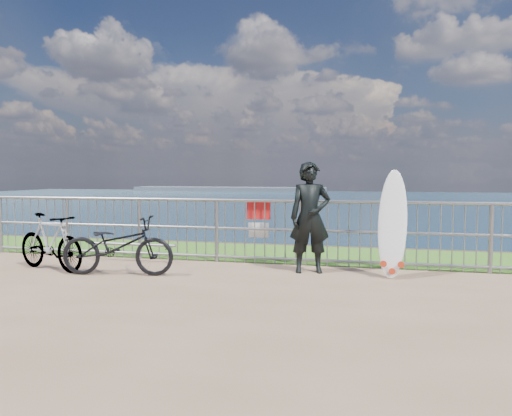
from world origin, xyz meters
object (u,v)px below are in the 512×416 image
(surfer, at_px, (310,217))
(bicycle_near, at_px, (118,246))
(bicycle_far, at_px, (50,242))
(surfboard, at_px, (392,228))

(surfer, xyz_separation_m, bicycle_near, (-2.85, -0.91, -0.42))
(bicycle_near, distance_m, bicycle_far, 1.26)
(bicycle_near, height_order, bicycle_far, bicycle_far)
(bicycle_far, bearing_deg, surfboard, -63.96)
(surfer, height_order, surfboard, surfer)
(bicycle_near, bearing_deg, surfboard, -87.88)
(surfer, relative_size, bicycle_near, 1.01)
(surfer, relative_size, surfboard, 1.07)
(surfer, bearing_deg, bicycle_near, -177.06)
(surfer, distance_m, surfboard, 1.27)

